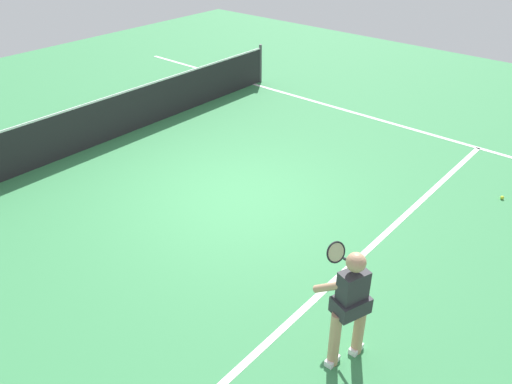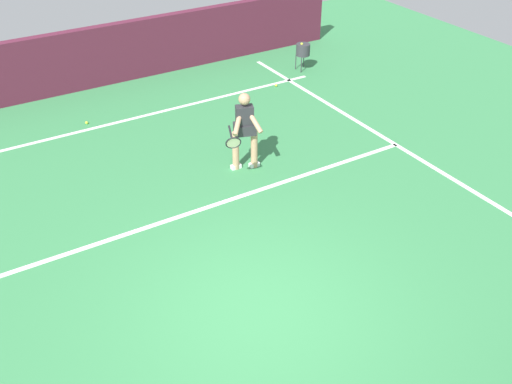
# 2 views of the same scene
# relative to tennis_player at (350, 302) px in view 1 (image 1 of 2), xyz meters

# --- Properties ---
(ground_plane) EXTENTS (23.67, 23.67, 0.00)m
(ground_plane) POSITION_rel_tennis_player_xyz_m (1.80, 3.45, -0.85)
(ground_plane) COLOR #38844C
(service_line_marking) EXTENTS (9.88, 0.10, 0.01)m
(service_line_marking) POSITION_rel_tennis_player_xyz_m (1.80, 0.81, -0.84)
(service_line_marking) COLOR white
(service_line_marking) RESTS_ON ground
(sideline_right_marking) EXTENTS (0.10, 16.21, 0.01)m
(sideline_right_marking) POSITION_rel_tennis_player_xyz_m (6.74, 3.45, -0.84)
(sideline_right_marking) COLOR white
(sideline_right_marking) RESTS_ON ground
(court_net) EXTENTS (10.56, 0.08, 1.06)m
(court_net) POSITION_rel_tennis_player_xyz_m (1.80, 7.22, -0.35)
(court_net) COLOR #4C4C51
(court_net) RESTS_ON ground
(tennis_player) EXTENTS (0.98, 0.87, 1.55)m
(tennis_player) POSITION_rel_tennis_player_xyz_m (0.00, 0.00, 0.00)
(tennis_player) COLOR tan
(tennis_player) RESTS_ON ground
(tennis_ball_mid) EXTENTS (0.07, 0.07, 0.07)m
(tennis_ball_mid) POSITION_rel_tennis_player_xyz_m (4.91, -0.27, -0.81)
(tennis_ball_mid) COLOR #D1E533
(tennis_ball_mid) RESTS_ON ground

